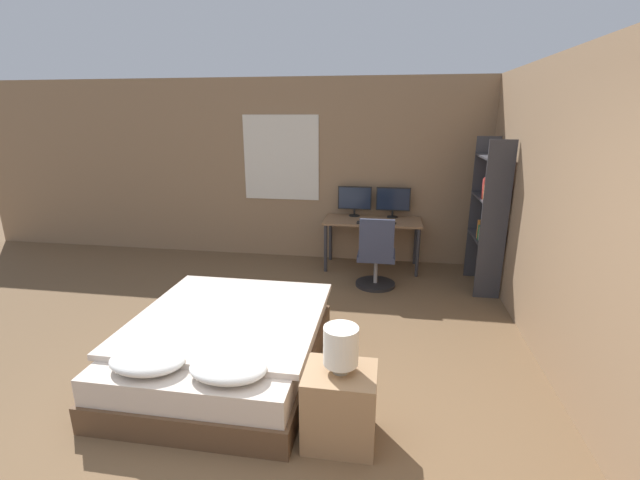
# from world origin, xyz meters

# --- Properties ---
(ground_plane) EXTENTS (20.00, 20.00, 0.00)m
(ground_plane) POSITION_xyz_m (0.00, 0.00, 0.00)
(ground_plane) COLOR brown
(wall_back) EXTENTS (12.00, 0.08, 2.70)m
(wall_back) POSITION_xyz_m (-0.01, 4.36, 1.35)
(wall_back) COLOR #8E7051
(wall_back) RESTS_ON ground_plane
(wall_side_right) EXTENTS (0.06, 12.00, 2.70)m
(wall_side_right) POSITION_xyz_m (2.20, 1.50, 1.35)
(wall_side_right) COLOR #8E7051
(wall_side_right) RESTS_ON ground_plane
(bed) EXTENTS (1.60, 1.94, 0.56)m
(bed) POSITION_xyz_m (-0.59, 1.12, 0.24)
(bed) COLOR brown
(bed) RESTS_ON ground_plane
(nightstand) EXTENTS (0.48, 0.41, 0.54)m
(nightstand) POSITION_xyz_m (0.49, 0.43, 0.27)
(nightstand) COLOR #997551
(nightstand) RESTS_ON ground_plane
(bedside_lamp) EXTENTS (0.23, 0.23, 0.32)m
(bedside_lamp) POSITION_xyz_m (0.49, 0.43, 0.73)
(bedside_lamp) COLOR gray
(bedside_lamp) RESTS_ON nightstand
(desk) EXTENTS (1.38, 0.63, 0.72)m
(desk) POSITION_xyz_m (0.54, 3.98, 0.63)
(desk) COLOR #846042
(desk) RESTS_ON ground_plane
(monitor_left) EXTENTS (0.49, 0.16, 0.44)m
(monitor_left) POSITION_xyz_m (0.26, 4.19, 0.98)
(monitor_left) COLOR black
(monitor_left) RESTS_ON desk
(monitor_right) EXTENTS (0.49, 0.16, 0.44)m
(monitor_right) POSITION_xyz_m (0.82, 4.19, 0.98)
(monitor_right) COLOR black
(monitor_right) RESTS_ON desk
(keyboard) EXTENTS (0.42, 0.13, 0.02)m
(keyboard) POSITION_xyz_m (0.54, 3.77, 0.73)
(keyboard) COLOR black
(keyboard) RESTS_ON desk
(computer_mouse) EXTENTS (0.07, 0.05, 0.04)m
(computer_mouse) POSITION_xyz_m (0.84, 3.77, 0.74)
(computer_mouse) COLOR black
(computer_mouse) RESTS_ON desk
(office_chair) EXTENTS (0.52, 0.52, 0.95)m
(office_chair) POSITION_xyz_m (0.63, 3.23, 0.38)
(office_chair) COLOR black
(office_chair) RESTS_ON ground_plane
(bookshelf) EXTENTS (0.31, 0.76, 1.91)m
(bookshelf) POSITION_xyz_m (2.00, 3.40, 1.04)
(bookshelf) COLOR #333338
(bookshelf) RESTS_ON ground_plane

